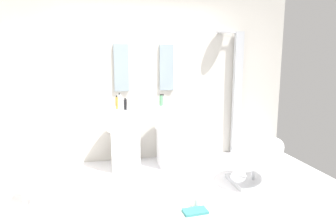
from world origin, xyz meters
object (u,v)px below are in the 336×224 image
Objects in this scene: magazine_teal at (195,211)px; coffee_mug at (197,202)px; towel_rack at (36,152)px; soap_bottle_amber at (117,103)px; soap_bottle_grey at (163,100)px; pedestal_sink_right at (172,132)px; lounge_chair at (254,158)px; soap_bottle_black at (125,104)px; soap_bottle_white at (161,100)px; soap_bottle_clear at (120,100)px; soap_bottle_green at (161,100)px; pedestal_sink_left at (125,135)px; shower_column at (236,91)px.

coffee_mug is (0.06, 0.11, 0.04)m from magazine_teal.
towel_rack is 5.03× the size of soap_bottle_amber.
magazine_teal is 1.49× the size of soap_bottle_grey.
lounge_chair is (0.88, -0.93, -0.16)m from pedestal_sink_right.
towel_rack is 1.83m from coffee_mug.
soap_bottle_black reaches higher than coffee_mug.
pedestal_sink_right is 5.84× the size of soap_bottle_grey.
soap_bottle_grey is (0.03, -0.02, 0.00)m from soap_bottle_white.
soap_bottle_clear is at bearing 147.38° from lounge_chair.
soap_bottle_amber is (-0.67, -0.17, 0.01)m from soap_bottle_white.
soap_bottle_white is at bearing 75.70° from soap_bottle_green.
pedestal_sink_left is 1.61m from coffee_mug.
shower_column reaches higher than pedestal_sink_left.
soap_bottle_white is 0.95× the size of soap_bottle_grey.
towel_rack reaches higher than coffee_mug.
soap_bottle_white is 0.88× the size of soap_bottle_amber.
soap_bottle_white is 0.04m from soap_bottle_green.
shower_column reaches higher than magazine_teal.
pedestal_sink_right is 9.81× the size of coffee_mug.
shower_column is 2.48m from magazine_teal.
towel_rack is (-1.74, -0.99, 0.12)m from pedestal_sink_right.
soap_bottle_amber is (-2.01, -0.40, -0.07)m from shower_column.
towel_rack is (-2.62, -0.07, 0.28)m from lounge_chair.
lounge_chair is 6.28× the size of soap_bottle_black.
soap_bottle_amber reaches higher than pedestal_sink_right.
soap_bottle_clear is 0.65m from soap_bottle_grey.
towel_rack is 5.45× the size of soap_bottle_grey.
towel_rack is at bearing -145.67° from soap_bottle_white.
soap_bottle_black is (-0.66, 1.22, 0.93)m from coffee_mug.
soap_bottle_black is (0.01, -0.18, 0.48)m from pedestal_sink_left.
coffee_mug is (-1.24, -1.72, -1.02)m from shower_column.
soap_bottle_green is 0.04m from soap_bottle_grey.
soap_bottle_clear reaches higher than soap_bottle_black.
pedestal_sink_right is 1.47m from coffee_mug.
pedestal_sink_left reaches higher than magazine_teal.
pedestal_sink_left is 0.74m from soap_bottle_green.
lounge_chair is at bearing -45.02° from soap_bottle_white.
pedestal_sink_right is 5.15× the size of soap_bottle_clear.
pedestal_sink_right is at bearing -9.22° from soap_bottle_clear.
soap_bottle_clear is at bearing 177.38° from soap_bottle_white.
soap_bottle_clear is at bearing 175.38° from soap_bottle_grey.
pedestal_sink_left is at bearing 44.01° from towel_rack.
lounge_chair is at bearing -43.58° from soap_bottle_green.
soap_bottle_amber is at bearing -168.70° from soap_bottle_green.
soap_bottle_green reaches higher than soap_bottle_grey.
magazine_teal is at bearing -68.05° from pedestal_sink_left.
soap_bottle_clear is at bearing 108.54° from magazine_teal.
soap_bottle_white is (-1.02, 1.02, 0.64)m from lounge_chair.
soap_bottle_green is at bearing 160.25° from pedestal_sink_right.
lounge_chair reaches higher than coffee_mug.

